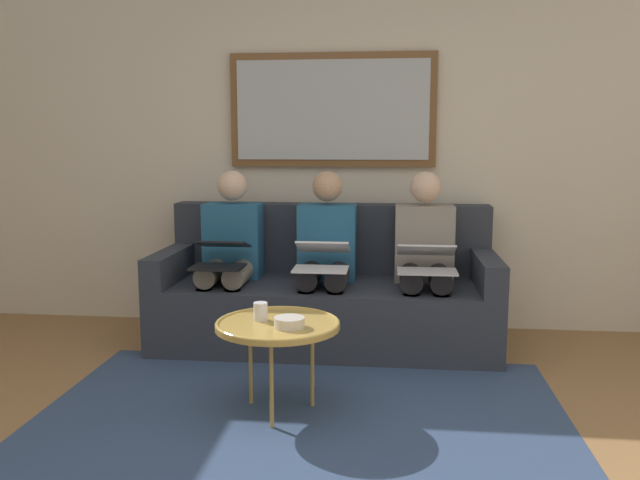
{
  "coord_description": "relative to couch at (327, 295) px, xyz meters",
  "views": [
    {
      "loc": [
        -0.42,
        2.18,
        1.34
      ],
      "look_at": [
        0.0,
        -1.7,
        0.75
      ],
      "focal_mm": 37.04,
      "sensor_mm": 36.0,
      "label": 1
    }
  ],
  "objects": [
    {
      "name": "laptop_white",
      "position": [
        0.0,
        0.3,
        0.32
      ],
      "size": [
        0.33,
        0.38,
        0.17
      ],
      "color": "white"
    },
    {
      "name": "cup",
      "position": [
        0.21,
        1.18,
        0.19
      ],
      "size": [
        0.07,
        0.07,
        0.09
      ],
      "primitive_type": "cylinder",
      "color": "silver",
      "rests_on": "coffee_table"
    },
    {
      "name": "laptop_black",
      "position": [
        0.64,
        0.31,
        0.32
      ],
      "size": [
        0.32,
        0.38,
        0.16
      ],
      "color": "black"
    },
    {
      "name": "bowl",
      "position": [
        0.05,
        1.29,
        0.17
      ],
      "size": [
        0.15,
        0.15,
        0.05
      ],
      "primitive_type": "cylinder",
      "color": "beige",
      "rests_on": "coffee_table"
    },
    {
      "name": "area_rug",
      "position": [
        0.0,
        1.27,
        -0.31
      ],
      "size": [
        2.6,
        1.8,
        0.01
      ],
      "primitive_type": "cube",
      "color": "#33476B",
      "rests_on": "ground_plane"
    },
    {
      "name": "person_middle",
      "position": [
        0.0,
        0.07,
        0.3
      ],
      "size": [
        0.38,
        0.58,
        1.14
      ],
      "color": "#235B84",
      "rests_on": "couch"
    },
    {
      "name": "person_right",
      "position": [
        0.64,
        0.07,
        0.3
      ],
      "size": [
        0.38,
        0.58,
        1.14
      ],
      "color": "#235B84",
      "rests_on": "couch"
    },
    {
      "name": "person_left",
      "position": [
        -0.64,
        0.07,
        0.3
      ],
      "size": [
        0.38,
        0.58,
        1.14
      ],
      "color": "gray",
      "rests_on": "couch"
    },
    {
      "name": "couch",
      "position": [
        0.0,
        0.0,
        0.0
      ],
      "size": [
        2.2,
        0.9,
        0.9
      ],
      "color": "#2D333D",
      "rests_on": "ground_plane"
    },
    {
      "name": "wall_rear",
      "position": [
        0.0,
        -0.48,
        0.99
      ],
      "size": [
        6.0,
        0.12,
        2.6
      ],
      "primitive_type": "cube",
      "color": "beige",
      "rests_on": "ground_plane"
    },
    {
      "name": "coffee_table",
      "position": [
        0.12,
        1.22,
        0.13
      ],
      "size": [
        0.61,
        0.61,
        0.47
      ],
      "color": "tan",
      "rests_on": "ground_plane"
    },
    {
      "name": "laptop_silver",
      "position": [
        -0.64,
        0.3,
        0.31
      ],
      "size": [
        0.35,
        0.36,
        0.16
      ],
      "color": "silver"
    },
    {
      "name": "framed_mirror",
      "position": [
        0.0,
        -0.39,
        1.24
      ],
      "size": [
        1.45,
        0.05,
        0.79
      ],
      "color": "brown"
    }
  ]
}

